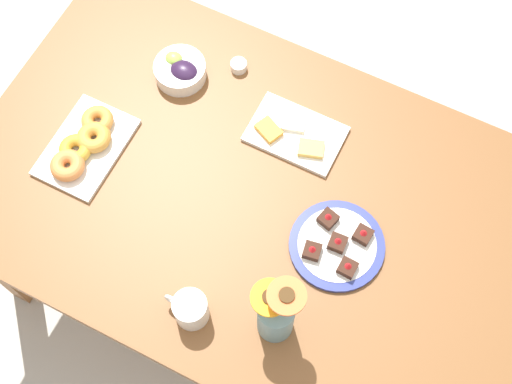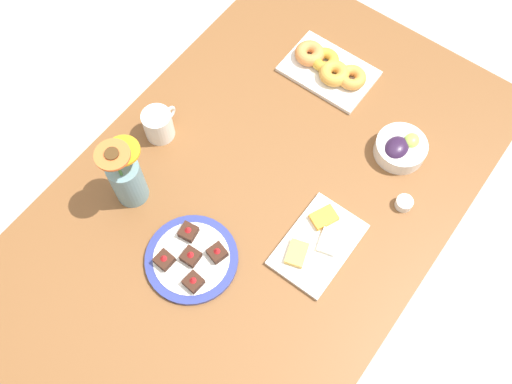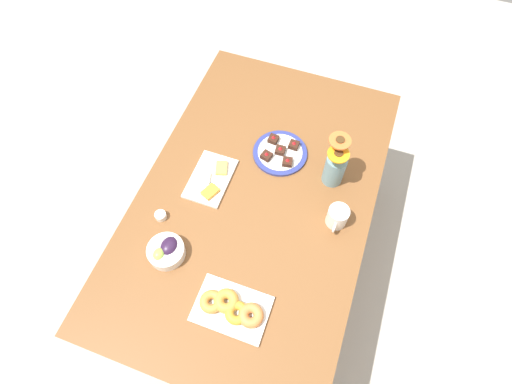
{
  "view_description": "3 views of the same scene",
  "coord_description": "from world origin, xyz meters",
  "px_view_note": "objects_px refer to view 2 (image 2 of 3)",
  "views": [
    {
      "loc": [
        -0.34,
        0.67,
        2.51
      ],
      "look_at": [
        0.0,
        0.0,
        0.78
      ],
      "focal_mm": 50.0,
      "sensor_mm": 36.0,
      "label": 1
    },
    {
      "loc": [
        -0.55,
        -0.41,
        2.21
      ],
      "look_at": [
        0.0,
        0.0,
        0.78
      ],
      "focal_mm": 40.0,
      "sensor_mm": 36.0,
      "label": 2
    },
    {
      "loc": [
        0.79,
        0.28,
        2.27
      ],
      "look_at": [
        0.0,
        0.0,
        0.78
      ],
      "focal_mm": 28.0,
      "sensor_mm": 36.0,
      "label": 3
    }
  ],
  "objects_px": {
    "coffee_mug": "(158,125)",
    "dessert_plate": "(192,258)",
    "cheese_platter": "(318,243)",
    "flower_vase": "(127,178)",
    "jam_cup_honey": "(404,203)",
    "dining_table": "(256,210)",
    "grape_bowl": "(400,148)",
    "croissant_platter": "(329,68)"
  },
  "relations": [
    {
      "from": "coffee_mug",
      "to": "dessert_plate",
      "type": "distance_m",
      "value": 0.41
    },
    {
      "from": "cheese_platter",
      "to": "flower_vase",
      "type": "xyz_separation_m",
      "value": [
        -0.19,
        0.51,
        0.09
      ]
    },
    {
      "from": "cheese_platter",
      "to": "jam_cup_honey",
      "type": "bearing_deg",
      "value": -27.95
    },
    {
      "from": "dining_table",
      "to": "cheese_platter",
      "type": "bearing_deg",
      "value": -93.0
    },
    {
      "from": "dessert_plate",
      "to": "grape_bowl",
      "type": "bearing_deg",
      "value": -24.14
    },
    {
      "from": "coffee_mug",
      "to": "flower_vase",
      "type": "relative_size",
      "value": 0.45
    },
    {
      "from": "coffee_mug",
      "to": "croissant_platter",
      "type": "distance_m",
      "value": 0.57
    },
    {
      "from": "coffee_mug",
      "to": "dining_table",
      "type": "bearing_deg",
      "value": -89.68
    },
    {
      "from": "jam_cup_honey",
      "to": "dessert_plate",
      "type": "xyz_separation_m",
      "value": [
        -0.48,
        0.38,
        -0.0
      ]
    },
    {
      "from": "grape_bowl",
      "to": "jam_cup_honey",
      "type": "xyz_separation_m",
      "value": [
        -0.14,
        -0.1,
        -0.01
      ]
    },
    {
      "from": "dining_table",
      "to": "flower_vase",
      "type": "bearing_deg",
      "value": 124.47
    },
    {
      "from": "grape_bowl",
      "to": "dessert_plate",
      "type": "relative_size",
      "value": 0.59
    },
    {
      "from": "coffee_mug",
      "to": "croissant_platter",
      "type": "bearing_deg",
      "value": -29.48
    },
    {
      "from": "dining_table",
      "to": "grape_bowl",
      "type": "bearing_deg",
      "value": -34.02
    },
    {
      "from": "cheese_platter",
      "to": "flower_vase",
      "type": "relative_size",
      "value": 0.96
    },
    {
      "from": "cheese_platter",
      "to": "dessert_plate",
      "type": "xyz_separation_m",
      "value": [
        -0.24,
        0.25,
        0.0
      ]
    },
    {
      "from": "coffee_mug",
      "to": "flower_vase",
      "type": "xyz_separation_m",
      "value": [
        -0.2,
        -0.07,
        0.05
      ]
    },
    {
      "from": "coffee_mug",
      "to": "cheese_platter",
      "type": "distance_m",
      "value": 0.58
    },
    {
      "from": "coffee_mug",
      "to": "cheese_platter",
      "type": "xyz_separation_m",
      "value": [
        -0.01,
        -0.58,
        -0.04
      ]
    },
    {
      "from": "cheese_platter",
      "to": "coffee_mug",
      "type": "bearing_deg",
      "value": 89.06
    },
    {
      "from": "dining_table",
      "to": "coffee_mug",
      "type": "height_order",
      "value": "coffee_mug"
    },
    {
      "from": "flower_vase",
      "to": "jam_cup_honey",
      "type": "bearing_deg",
      "value": -55.98
    },
    {
      "from": "coffee_mug",
      "to": "flower_vase",
      "type": "distance_m",
      "value": 0.21
    },
    {
      "from": "jam_cup_honey",
      "to": "dessert_plate",
      "type": "bearing_deg",
      "value": 142.08
    },
    {
      "from": "dining_table",
      "to": "dessert_plate",
      "type": "xyz_separation_m",
      "value": [
        -0.25,
        0.03,
        0.1
      ]
    },
    {
      "from": "grape_bowl",
      "to": "cheese_platter",
      "type": "height_order",
      "value": "grape_bowl"
    },
    {
      "from": "dining_table",
      "to": "croissant_platter",
      "type": "relative_size",
      "value": 5.63
    },
    {
      "from": "coffee_mug",
      "to": "grape_bowl",
      "type": "relative_size",
      "value": 0.81
    },
    {
      "from": "dining_table",
      "to": "cheese_platter",
      "type": "distance_m",
      "value": 0.24
    },
    {
      "from": "cheese_platter",
      "to": "croissant_platter",
      "type": "distance_m",
      "value": 0.58
    },
    {
      "from": "dining_table",
      "to": "dessert_plate",
      "type": "bearing_deg",
      "value": 173.43
    },
    {
      "from": "dining_table",
      "to": "grape_bowl",
      "type": "distance_m",
      "value": 0.46
    },
    {
      "from": "coffee_mug",
      "to": "jam_cup_honey",
      "type": "height_order",
      "value": "coffee_mug"
    },
    {
      "from": "jam_cup_honey",
      "to": "croissant_platter",
      "type": "bearing_deg",
      "value": 58.64
    },
    {
      "from": "jam_cup_honey",
      "to": "dining_table",
      "type": "bearing_deg",
      "value": 123.65
    },
    {
      "from": "jam_cup_honey",
      "to": "flower_vase",
      "type": "xyz_separation_m",
      "value": [
        -0.43,
        0.63,
        0.08
      ]
    },
    {
      "from": "dining_table",
      "to": "coffee_mug",
      "type": "relative_size",
      "value": 13.13
    },
    {
      "from": "cheese_platter",
      "to": "dessert_plate",
      "type": "relative_size",
      "value": 1.03
    },
    {
      "from": "grape_bowl",
      "to": "cheese_platter",
      "type": "distance_m",
      "value": 0.38
    },
    {
      "from": "croissant_platter",
      "to": "grape_bowl",
      "type": "bearing_deg",
      "value": -110.26
    },
    {
      "from": "dining_table",
      "to": "cheese_platter",
      "type": "xyz_separation_m",
      "value": [
        -0.01,
        -0.22,
        0.1
      ]
    },
    {
      "from": "croissant_platter",
      "to": "flower_vase",
      "type": "bearing_deg",
      "value": 163.11
    }
  ]
}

